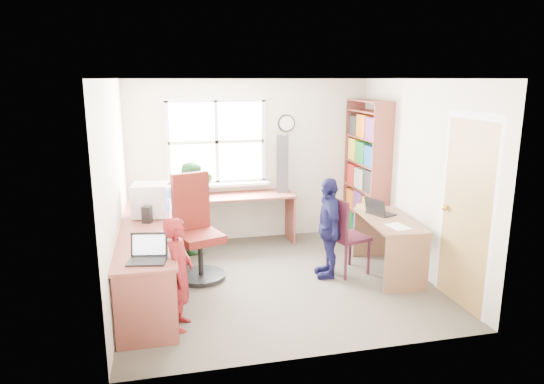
% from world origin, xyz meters
% --- Properties ---
extents(room, '(3.64, 3.44, 2.44)m').
position_xyz_m(room, '(0.01, 0.10, 1.22)').
color(room, '#443E35').
rests_on(room, ground).
extents(l_desk, '(2.38, 2.95, 0.75)m').
position_xyz_m(l_desk, '(-1.31, -0.28, 0.46)').
color(l_desk, brown).
rests_on(l_desk, ground).
extents(right_desk, '(0.68, 1.27, 0.71)m').
position_xyz_m(right_desk, '(1.42, -0.07, 0.51)').
color(right_desk, brown).
rests_on(right_desk, ground).
extents(bookshelf, '(0.30, 1.02, 2.10)m').
position_xyz_m(bookshelf, '(1.65, 1.19, 1.00)').
color(bookshelf, brown).
rests_on(bookshelf, ground).
extents(swivel_chair, '(0.76, 0.76, 1.28)m').
position_xyz_m(swivel_chair, '(-0.92, 0.34, 0.55)').
color(swivel_chair, black).
rests_on(swivel_chair, ground).
extents(wooden_chair, '(0.53, 0.53, 0.98)m').
position_xyz_m(wooden_chair, '(0.87, 0.02, 0.53)').
color(wooden_chair, '#3D1421').
rests_on(wooden_chair, ground).
extents(crt_monitor, '(0.46, 0.42, 0.41)m').
position_xyz_m(crt_monitor, '(-1.46, 0.54, 0.96)').
color(crt_monitor, white).
rests_on(crt_monitor, l_desk).
extents(laptop_left, '(0.39, 0.34, 0.24)m').
position_xyz_m(laptop_left, '(-1.46, -0.95, 0.81)').
color(laptop_left, black).
rests_on(laptop_left, l_desk).
extents(laptop_right, '(0.37, 0.40, 0.22)m').
position_xyz_m(laptop_right, '(1.37, 0.13, 0.76)').
color(laptop_right, black).
rests_on(laptop_right, right_desk).
extents(speaker_a, '(0.13, 0.13, 0.20)m').
position_xyz_m(speaker_a, '(-1.50, 0.29, 0.85)').
color(speaker_a, black).
rests_on(speaker_a, l_desk).
extents(speaker_b, '(0.10, 0.10, 0.18)m').
position_xyz_m(speaker_b, '(-1.50, 0.76, 0.84)').
color(speaker_b, black).
rests_on(speaker_b, l_desk).
extents(cd_tower, '(0.21, 0.19, 0.85)m').
position_xyz_m(cd_tower, '(0.44, 1.47, 1.18)').
color(cd_tower, black).
rests_on(cd_tower, l_desk).
extents(game_box, '(0.33, 0.33, 0.05)m').
position_xyz_m(game_box, '(1.39, 0.42, 0.73)').
color(game_box, red).
rests_on(game_box, right_desk).
extents(paper_a, '(0.26, 0.34, 0.00)m').
position_xyz_m(paper_a, '(-1.39, -0.43, 0.75)').
color(paper_a, silver).
rests_on(paper_a, l_desk).
extents(paper_b, '(0.24, 0.31, 0.00)m').
position_xyz_m(paper_b, '(1.37, -0.40, 0.71)').
color(paper_b, silver).
rests_on(paper_b, right_desk).
extents(potted_plant, '(0.22, 0.19, 0.33)m').
position_xyz_m(potted_plant, '(-0.68, 1.49, 0.91)').
color(potted_plant, '#2A6729').
rests_on(potted_plant, l_desk).
extents(person_red, '(0.35, 0.46, 1.13)m').
position_xyz_m(person_red, '(-1.19, -0.89, 0.56)').
color(person_red, maroon).
rests_on(person_red, ground).
extents(person_green, '(0.77, 0.82, 1.33)m').
position_xyz_m(person_green, '(-0.90, 0.98, 0.67)').
color(person_green, '#2B6B33').
rests_on(person_green, ground).
extents(person_navy, '(0.39, 0.76, 1.25)m').
position_xyz_m(person_navy, '(0.65, 0.00, 0.62)').
color(person_navy, '#151441').
rests_on(person_navy, ground).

